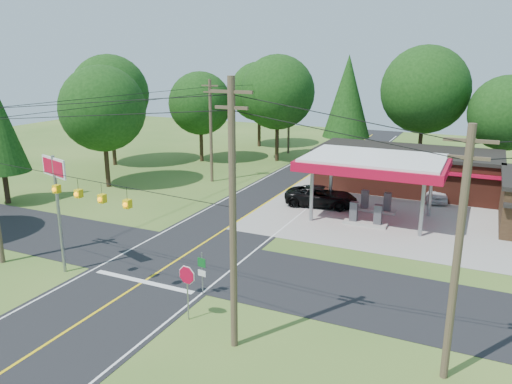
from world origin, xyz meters
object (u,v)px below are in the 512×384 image
at_px(sedan_car, 435,191).
at_px(big_stop_sign, 56,187).
at_px(suv_car, 321,196).
at_px(octagonal_stop_sign, 187,279).
at_px(gas_canopy, 374,165).

distance_m(sedan_car, big_stop_sign, 30.97).
bearing_deg(big_stop_sign, suv_car, 63.34).
bearing_deg(suv_car, octagonal_stop_sign, 172.32).
distance_m(suv_car, octagonal_stop_sign, 20.55).
relative_size(suv_car, big_stop_sign, 0.86).
relative_size(suv_car, octagonal_stop_sign, 2.13).
height_order(big_stop_sign, octagonal_stop_sign, big_stop_sign).
relative_size(suv_car, sedan_car, 1.33).
bearing_deg(gas_canopy, big_stop_sign, -128.78).
bearing_deg(sedan_car, gas_canopy, -129.91).
xyz_separation_m(big_stop_sign, octagonal_stop_sign, (9.50, -1.59, -3.04)).
xyz_separation_m(gas_canopy, sedan_car, (3.92, 7.45, -3.51)).
bearing_deg(suv_car, gas_canopy, -116.12).
bearing_deg(sedan_car, big_stop_sign, -137.90).
bearing_deg(big_stop_sign, gas_canopy, 51.22).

